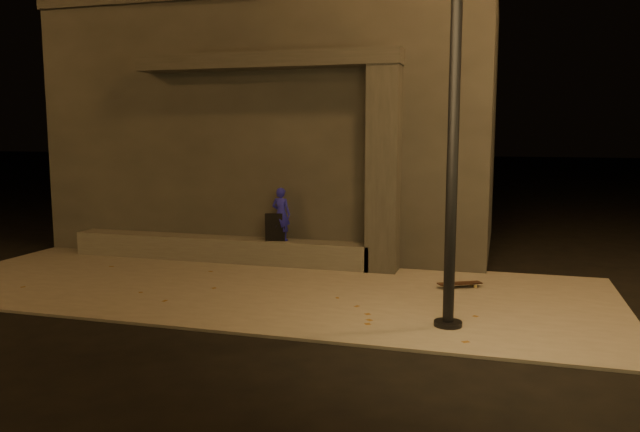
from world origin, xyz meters
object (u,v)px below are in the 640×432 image
(skateboarder, at_px, (281,214))
(skateboard, at_px, (460,284))
(column, at_px, (384,170))
(backpack, at_px, (276,231))

(skateboarder, xyz_separation_m, skateboard, (3.33, -0.90, -0.88))
(skateboarder, relative_size, skateboard, 1.40)
(column, xyz_separation_m, skateboarder, (-1.92, 0.00, -0.85))
(skateboarder, height_order, backpack, skateboarder)
(skateboard, bearing_deg, skateboarder, 136.79)
(backpack, relative_size, skateboard, 0.73)
(column, relative_size, backpack, 6.99)
(skateboarder, bearing_deg, backpack, 5.89)
(backpack, height_order, skateboard, backpack)
(skateboarder, xyz_separation_m, backpack, (-0.11, 0.00, -0.32))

